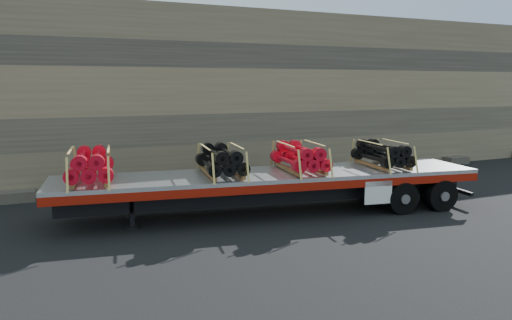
{
  "coord_description": "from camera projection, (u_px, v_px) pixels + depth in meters",
  "views": [
    {
      "loc": [
        -7.35,
        -13.81,
        3.97
      ],
      "look_at": [
        -0.97,
        0.39,
        1.6
      ],
      "focal_mm": 35.0,
      "sensor_mm": 36.0,
      "label": 1
    }
  ],
  "objects": [
    {
      "name": "trailer",
      "position": [
        271.0,
        193.0,
        15.35
      ],
      "size": [
        13.2,
        4.39,
        1.3
      ],
      "primitive_type": null,
      "rotation": [
        0.0,
        0.0,
        -0.15
      ],
      "color": "silver",
      "rests_on": "ground"
    },
    {
      "name": "ground",
      "position": [
        288.0,
        209.0,
        16.03
      ],
      "size": [
        120.0,
        120.0,
        0.0
      ],
      "primitive_type": "plane",
      "color": "black",
      "rests_on": "ground"
    },
    {
      "name": "rock_wall",
      "position": [
        218.0,
        95.0,
        21.36
      ],
      "size": [
        44.0,
        3.0,
        7.0
      ],
      "primitive_type": "cube",
      "color": "#7A6B54",
      "rests_on": "ground"
    },
    {
      "name": "bundle_midfront",
      "position": [
        221.0,
        161.0,
        14.77
      ],
      "size": [
        1.5,
        2.48,
        0.83
      ],
      "primitive_type": null,
      "rotation": [
        0.0,
        0.0,
        -0.15
      ],
      "color": "black",
      "rests_on": "trailer"
    },
    {
      "name": "bundle_midrear",
      "position": [
        300.0,
        158.0,
        15.44
      ],
      "size": [
        1.51,
        2.49,
        0.83
      ],
      "primitive_type": null,
      "rotation": [
        0.0,
        0.0,
        -0.15
      ],
      "color": "red",
      "rests_on": "trailer"
    },
    {
      "name": "bundle_rear",
      "position": [
        382.0,
        155.0,
        16.2
      ],
      "size": [
        1.44,
        2.38,
        0.79
      ],
      "primitive_type": null,
      "rotation": [
        0.0,
        0.0,
        -0.15
      ],
      "color": "black",
      "rests_on": "trailer"
    },
    {
      "name": "bundle_front",
      "position": [
        90.0,
        166.0,
        13.79
      ],
      "size": [
        1.56,
        2.59,
        0.86
      ],
      "primitive_type": null,
      "rotation": [
        0.0,
        0.0,
        -0.15
      ],
      "color": "red",
      "rests_on": "trailer"
    }
  ]
}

